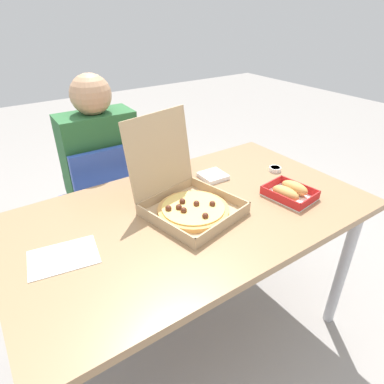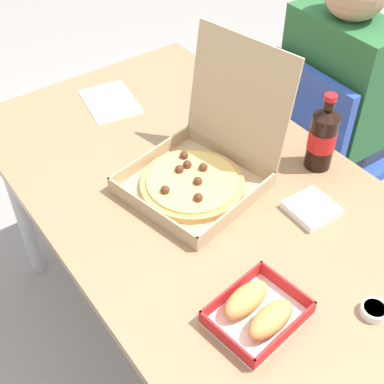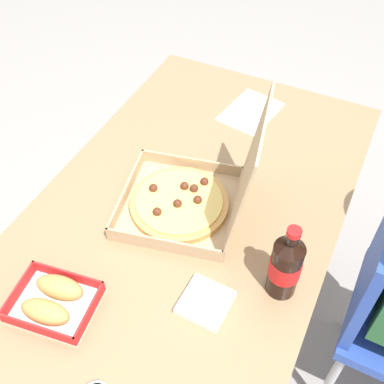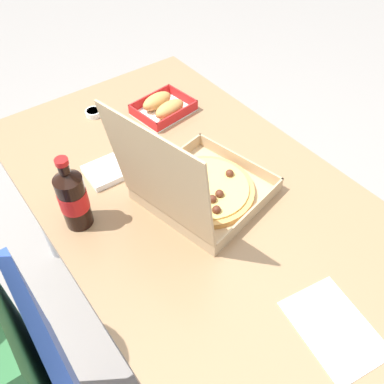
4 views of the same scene
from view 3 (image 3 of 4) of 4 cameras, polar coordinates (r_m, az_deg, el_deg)
ground_plane at (r=1.91m, az=-0.67°, el=-16.49°), size 10.00×10.00×0.00m
dining_table at (r=1.36m, az=-0.90°, el=-4.53°), size 1.39×0.80×0.72m
pizza_box_open at (r=1.27m, az=-0.20°, el=-0.65°), size 0.38×0.42×0.35m
bread_side_box at (r=1.16m, az=-16.37°, el=-12.42°), size 0.17×0.21×0.06m
cola_bottle at (r=1.10m, az=11.19°, el=-8.67°), size 0.07×0.07×0.22m
paper_menu at (r=1.63m, az=7.07°, el=9.58°), size 0.23×0.18×0.00m
napkin_pile at (r=1.13m, az=1.64°, el=-13.15°), size 0.11×0.11×0.02m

